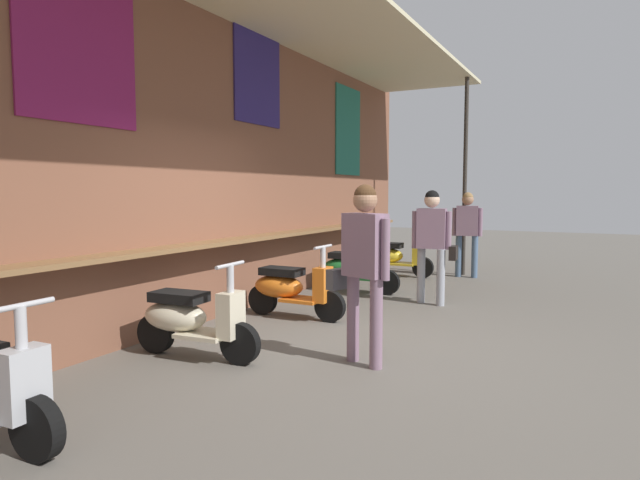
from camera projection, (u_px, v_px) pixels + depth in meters
The scene contains 9 objects.
ground_plane at pixel (332, 346), 5.84m from camera, with size 38.47×38.47×0.00m, color #605B54.
market_stall_facade at pixel (188, 146), 6.50m from camera, with size 13.74×2.34×3.98m.
scooter_cream at pixel (189, 319), 5.42m from camera, with size 0.49×1.40×0.97m.
scooter_orange at pixel (290, 288), 7.16m from camera, with size 0.46×1.40×0.97m.
scooter_green at pixel (353, 269), 8.98m from camera, with size 0.47×1.40×0.97m.
scooter_yellow at pixel (394, 256), 10.71m from camera, with size 0.46×1.40×0.97m.
shopper_with_handbag at pixel (363, 255), 5.15m from camera, with size 0.39×0.68×1.71m.
shopper_browsing at pixel (433, 235), 7.96m from camera, with size 0.31×0.66×1.66m.
shopper_passing at pixel (467, 225), 10.51m from camera, with size 0.26×0.56×1.63m.
Camera 1 is at (-5.14, -2.51, 1.63)m, focal length 30.85 mm.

